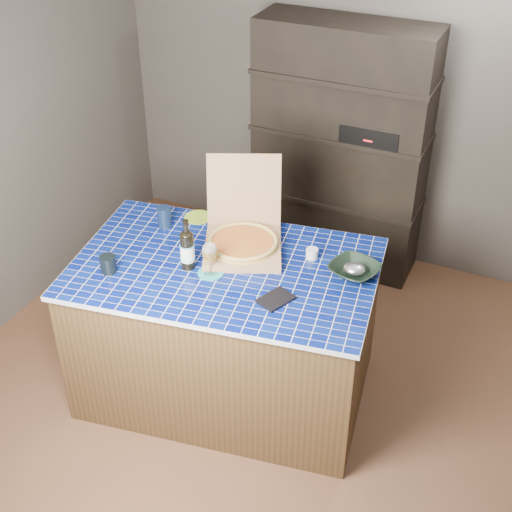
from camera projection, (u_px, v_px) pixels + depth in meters
The scene contains 14 objects.
room at pixel (247, 207), 3.66m from camera, with size 3.50×3.50×3.50m.
shelving_unit at pixel (340, 150), 5.00m from camera, with size 1.20×0.41×1.80m.
kitchen_island at pixel (227, 329), 4.09m from camera, with size 1.77×1.27×0.89m.
pizza_box at pixel (243, 239), 3.94m from camera, with size 0.59×0.64×0.46m.
mead_bottle at pixel (187, 249), 3.76m from camera, with size 0.08×0.08×0.30m.
teal_trivet at pixel (211, 273), 3.78m from camera, with size 0.14×0.14×0.01m, color teal.
wine_glass at pixel (210, 252), 3.71m from camera, with size 0.08×0.08×0.19m.
tumbler at pixel (108, 264), 3.77m from camera, with size 0.08×0.08×0.09m, color black.
dvd_case at pixel (276, 299), 3.58m from camera, with size 0.12×0.17×0.01m, color black.
bowl at pixel (354, 270), 3.75m from camera, with size 0.25×0.25×0.06m, color black.
foil_contents at pixel (354, 269), 3.75m from camera, with size 0.12×0.10×0.06m, color #ABABB6.
white_jar at pixel (312, 254), 3.89m from camera, with size 0.07×0.07×0.06m, color silver.
navy_cup at pixel (165, 217), 4.14m from camera, with size 0.08×0.08×0.13m, color black.
green_trivet at pixel (198, 217), 4.26m from camera, with size 0.17×0.17×0.01m, color #7BA824.
Camera 1 is at (1.36, -2.86, 3.09)m, focal length 50.00 mm.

